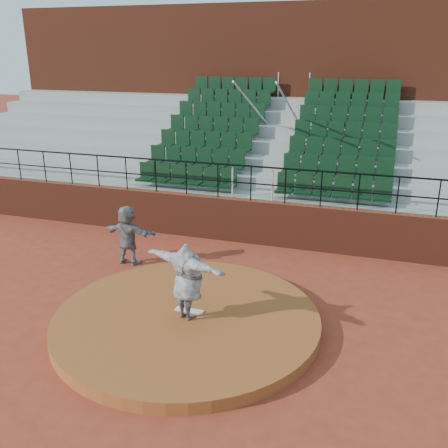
{
  "coord_description": "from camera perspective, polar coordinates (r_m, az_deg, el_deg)",
  "views": [
    {
      "loc": [
        3.55,
        -8.42,
        5.44
      ],
      "look_at": [
        0.0,
        2.5,
        1.4
      ],
      "focal_mm": 40.0,
      "sensor_mm": 36.0,
      "label": 1
    }
  ],
  "objects": [
    {
      "name": "pitchers_mound",
      "position": [
        10.57,
        -4.27,
        -10.86
      ],
      "size": [
        5.5,
        5.5,
        0.25
      ],
      "primitive_type": "cylinder",
      "color": "#9C4F23",
      "rests_on": "ground"
    },
    {
      "name": "fielder",
      "position": [
        13.4,
        -10.94,
        -1.23
      ],
      "size": [
        1.51,
        0.52,
        1.61
      ],
      "primitive_type": "imported",
      "rotation": [
        0.0,
        0.0,
        3.11
      ],
      "color": "black",
      "rests_on": "ground"
    },
    {
      "name": "press_box_facade",
      "position": [
        21.4,
        8.65,
        14.1
      ],
      "size": [
        24.0,
        3.0,
        7.1
      ],
      "primitive_type": "cube",
      "color": "maroon",
      "rests_on": "ground"
    },
    {
      "name": "ground",
      "position": [
        10.64,
        -4.25,
        -11.44
      ],
      "size": [
        90.0,
        90.0,
        0.0
      ],
      "primitive_type": "plane",
      "color": "maroon",
      "rests_on": "ground"
    },
    {
      "name": "pitching_rubber",
      "position": [
        10.62,
        -3.98,
        -9.82
      ],
      "size": [
        0.6,
        0.15,
        0.03
      ],
      "primitive_type": "cube",
      "color": "white",
      "rests_on": "pitchers_mound"
    },
    {
      "name": "boundary_wall",
      "position": [
        14.69,
        3.02,
        0.31
      ],
      "size": [
        24.0,
        0.3,
        1.3
      ],
      "primitive_type": "cube",
      "color": "maroon",
      "rests_on": "ground"
    },
    {
      "name": "wall_railing",
      "position": [
        14.3,
        3.11,
        5.55
      ],
      "size": [
        24.04,
        0.05,
        1.03
      ],
      "color": "black",
      "rests_on": "boundary_wall"
    },
    {
      "name": "pitcher",
      "position": [
        10.03,
        -4.22,
        -6.54
      ],
      "size": [
        2.07,
        1.19,
        1.63
      ],
      "primitive_type": "imported",
      "rotation": [
        0.0,
        0.0,
        2.8
      ],
      "color": "black",
      "rests_on": "pitchers_mound"
    },
    {
      "name": "seating_deck",
      "position": [
        17.89,
        6.14,
        6.35
      ],
      "size": [
        24.0,
        5.97,
        4.63
      ],
      "color": "gray",
      "rests_on": "ground"
    }
  ]
}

